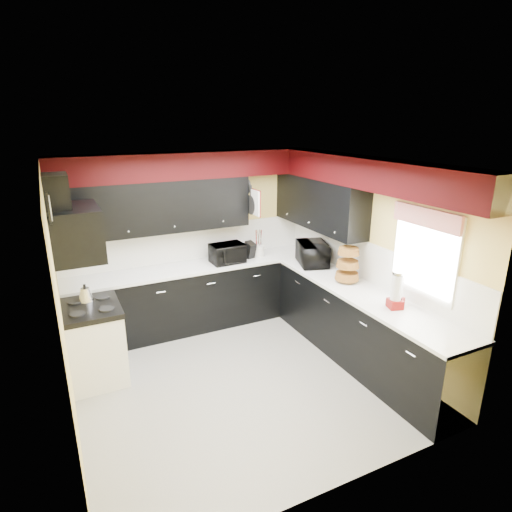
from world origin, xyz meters
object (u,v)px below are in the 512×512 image
Objects in this scene: knife_block at (250,250)px; microwave at (313,254)px; kettle at (85,294)px; toaster_oven at (228,253)px; utensil_crock at (259,251)px.

microwave is at bearing -53.81° from knife_block.
kettle is at bearing -177.67° from knife_block.
microwave is at bearing -31.55° from toaster_oven.
toaster_oven is at bearing 175.97° from knife_block.
microwave is 3.04m from kettle.
microwave reaches higher than knife_block.
microwave reaches higher than toaster_oven.
knife_block is at bearing 65.28° from microwave.
utensil_crock is 1.04× the size of kettle.
toaster_oven is 1.91× the size of knife_block.
toaster_oven is 2.64× the size of utensil_crock.
microwave is at bearing -51.47° from utensil_crock.
utensil_crock is 0.72× the size of knife_block.
utensil_crock is at bearing 12.48° from kettle.
toaster_oven is 2.04m from kettle.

